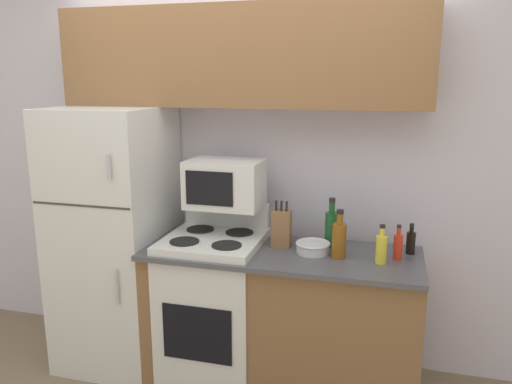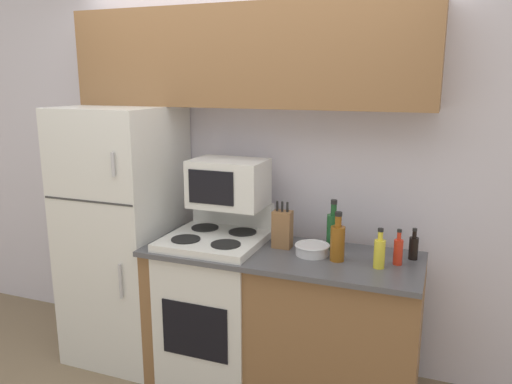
# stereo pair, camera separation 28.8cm
# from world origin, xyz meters

# --- Properties ---
(wall_back) EXTENTS (8.00, 0.05, 2.55)m
(wall_back) POSITION_xyz_m (0.00, 0.74, 1.27)
(wall_back) COLOR silver
(wall_back) RESTS_ON ground_plane
(lower_cabinets) EXTENTS (1.62, 0.62, 0.90)m
(lower_cabinets) POSITION_xyz_m (0.33, 0.29, 0.45)
(lower_cabinets) COLOR brown
(lower_cabinets) RESTS_ON ground_plane
(refrigerator) EXTENTS (0.67, 0.73, 1.72)m
(refrigerator) POSITION_xyz_m (-0.81, 0.35, 0.86)
(refrigerator) COLOR silver
(refrigerator) RESTS_ON ground_plane
(upper_cabinets) EXTENTS (2.28, 0.31, 0.60)m
(upper_cabinets) POSITION_xyz_m (0.00, 0.56, 2.02)
(upper_cabinets) COLOR brown
(upper_cabinets) RESTS_ON refrigerator
(stove) EXTENTS (0.58, 0.60, 1.11)m
(stove) POSITION_xyz_m (-0.09, 0.28, 0.49)
(stove) COLOR silver
(stove) RESTS_ON ground_plane
(microwave) EXTENTS (0.46, 0.32, 0.29)m
(microwave) POSITION_xyz_m (-0.05, 0.40, 1.26)
(microwave) COLOR silver
(microwave) RESTS_ON stove
(knife_block) EXTENTS (0.11, 0.08, 0.28)m
(knife_block) POSITION_xyz_m (0.32, 0.35, 1.01)
(knife_block) COLOR brown
(knife_block) RESTS_ON lower_cabinets
(bowl) EXTENTS (0.20, 0.20, 0.06)m
(bowl) POSITION_xyz_m (0.52, 0.29, 0.93)
(bowl) COLOR silver
(bowl) RESTS_ON lower_cabinets
(bottle_soy_sauce) EXTENTS (0.05, 0.05, 0.18)m
(bottle_soy_sauce) POSITION_xyz_m (1.06, 0.43, 0.97)
(bottle_soy_sauce) COLOR black
(bottle_soy_sauce) RESTS_ON lower_cabinets
(bottle_whiskey) EXTENTS (0.08, 0.08, 0.28)m
(bottle_whiskey) POSITION_xyz_m (0.67, 0.25, 1.01)
(bottle_whiskey) COLOR brown
(bottle_whiskey) RESTS_ON lower_cabinets
(bottle_hot_sauce) EXTENTS (0.05, 0.05, 0.20)m
(bottle_hot_sauce) POSITION_xyz_m (0.99, 0.31, 0.98)
(bottle_hot_sauce) COLOR red
(bottle_hot_sauce) RESTS_ON lower_cabinets
(bottle_wine_green) EXTENTS (0.08, 0.08, 0.30)m
(bottle_wine_green) POSITION_xyz_m (0.60, 0.43, 1.02)
(bottle_wine_green) COLOR #194C23
(bottle_wine_green) RESTS_ON lower_cabinets
(bottle_cooking_spray) EXTENTS (0.06, 0.06, 0.22)m
(bottle_cooking_spray) POSITION_xyz_m (0.90, 0.22, 0.99)
(bottle_cooking_spray) COLOR gold
(bottle_cooking_spray) RESTS_ON lower_cabinets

